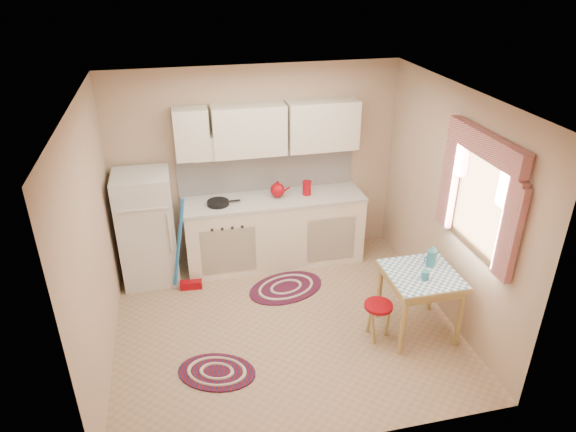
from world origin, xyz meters
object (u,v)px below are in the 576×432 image
object	(u,v)px
fridge	(147,228)
stool	(377,321)
base_cabinets	(274,231)
table	(418,303)

from	to	relation	value
fridge	stool	xyz separation A→B (m)	(2.30, -1.68, -0.49)
base_cabinets	table	world-z (taller)	base_cabinets
fridge	table	bearing A→B (deg)	-31.24
table	stool	world-z (taller)	table
fridge	stool	size ratio (longest dim) A/B	3.33
base_cabinets	stool	bearing A→B (deg)	-66.84
stool	base_cabinets	bearing A→B (deg)	113.16
base_cabinets	table	xyz separation A→B (m)	(1.19, -1.72, -0.08)
base_cabinets	stool	xyz separation A→B (m)	(0.74, -1.73, -0.23)
fridge	table	distance (m)	3.24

